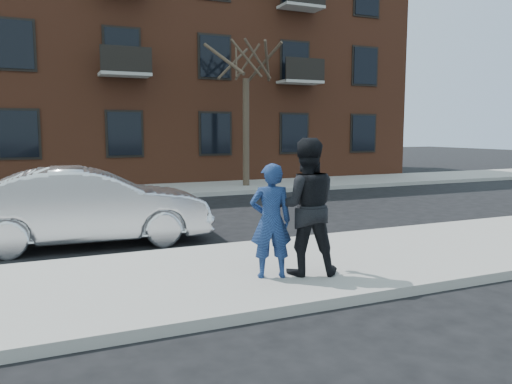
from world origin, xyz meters
name	(u,v)px	position (x,y,z in m)	size (l,w,h in m)	color
ground	(249,273)	(0.00, 0.00, 0.00)	(100.00, 100.00, 0.00)	black
near_sidewalk	(255,272)	(0.00, -0.25, 0.07)	(50.00, 3.50, 0.15)	gray
near_curb	(218,248)	(0.00, 1.55, 0.07)	(50.00, 0.10, 0.15)	#999691
far_sidewalk	(131,192)	(0.00, 11.25, 0.07)	(50.00, 3.50, 0.15)	gray
far_curb	(140,198)	(0.00, 9.45, 0.07)	(50.00, 0.10, 0.15)	#999691
apartment_building	(145,53)	(2.00, 18.00, 6.16)	(24.30, 10.30, 12.30)	brown
street_tree	(246,48)	(4.50, 11.00, 5.52)	(3.60, 3.60, 6.80)	#35281F
silver_sedan	(89,206)	(-2.19, 3.20, 0.79)	(1.68, 4.81, 1.59)	silver
man_hoodie	(271,221)	(0.02, -0.79, 1.00)	(0.71, 0.58, 1.71)	navy
man_peacoat	(305,207)	(0.58, -0.83, 1.19)	(1.22, 1.09, 2.07)	black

